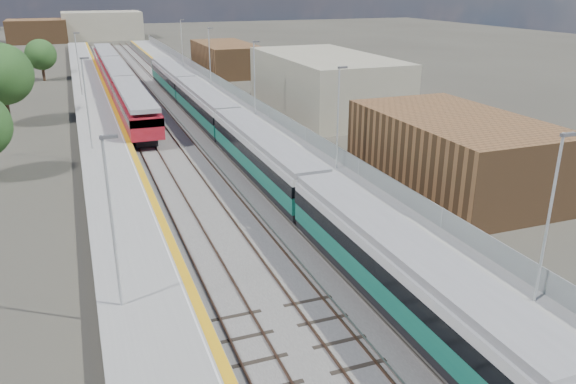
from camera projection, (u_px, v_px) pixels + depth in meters
ground at (180, 113)px, 64.58m from camera, size 320.00×320.00×0.00m
ballast_bed at (157, 110)px, 66.01m from camera, size 10.50×155.00×0.06m
tracks at (160, 106)px, 67.65m from camera, size 8.96×160.00×0.17m
platform_right at (219, 101)px, 68.33m from camera, size 4.70×155.00×8.52m
platform_left at (96, 110)px, 63.57m from camera, size 4.30×155.00×8.52m
green_train at (230, 126)px, 49.68m from camera, size 2.77×77.22×3.05m
red_train at (117, 77)px, 74.75m from camera, size 2.97×60.29×3.75m
tree_b at (1, 74)px, 56.85m from camera, size 6.23×6.23×8.45m
tree_c at (41, 55)px, 84.59m from camera, size 4.58×4.58×6.21m
tree_d at (331, 63)px, 77.06m from camera, size 4.38×4.38×5.93m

